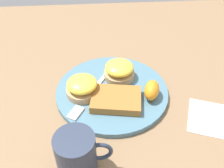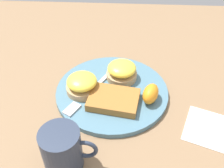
# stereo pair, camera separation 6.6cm
# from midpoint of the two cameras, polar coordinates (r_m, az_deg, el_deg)

# --- Properties ---
(ground_plane) EXTENTS (1.10, 1.10, 0.00)m
(ground_plane) POSITION_cam_midpoint_polar(r_m,az_deg,el_deg) (0.69, 2.77, -2.25)
(ground_plane) COLOR #846647
(plate) EXTENTS (0.29, 0.29, 0.01)m
(plate) POSITION_cam_midpoint_polar(r_m,az_deg,el_deg) (0.68, 2.78, -1.82)
(plate) COLOR slate
(plate) RESTS_ON ground_plane
(sandwich_benedict_left) EXTENTS (0.08, 0.08, 0.05)m
(sandwich_benedict_left) POSITION_cam_midpoint_polar(r_m,az_deg,el_deg) (0.70, 4.85, 2.71)
(sandwich_benedict_left) COLOR tan
(sandwich_benedict_left) RESTS_ON plate
(sandwich_benedict_right) EXTENTS (0.08, 0.08, 0.05)m
(sandwich_benedict_right) POSITION_cam_midpoint_polar(r_m,az_deg,el_deg) (0.66, -3.69, -0.15)
(sandwich_benedict_right) COLOR tan
(sandwich_benedict_right) RESTS_ON plate
(hashbrown_patty) EXTENTS (0.13, 0.10, 0.02)m
(hashbrown_patty) POSITION_cam_midpoint_polar(r_m,az_deg,el_deg) (0.64, 3.34, -3.56)
(hashbrown_patty) COLOR #9E662C
(hashbrown_patty) RESTS_ON plate
(orange_wedge) EXTENTS (0.05, 0.07, 0.04)m
(orange_wedge) POSITION_cam_midpoint_polar(r_m,az_deg,el_deg) (0.65, 11.32, -2.23)
(orange_wedge) COLOR orange
(orange_wedge) RESTS_ON plate
(fork) EXTENTS (0.12, 0.19, 0.00)m
(fork) POSITION_cam_midpoint_polar(r_m,az_deg,el_deg) (0.66, -2.17, -2.06)
(fork) COLOR silver
(fork) RESTS_ON plate
(cup) EXTENTS (0.11, 0.08, 0.10)m
(cup) POSITION_cam_midpoint_polar(r_m,az_deg,el_deg) (0.52, -7.02, -14.23)
(cup) COLOR #2D384C
(cup) RESTS_ON ground_plane
(napkin) EXTENTS (0.14, 0.14, 0.00)m
(napkin) POSITION_cam_midpoint_polar(r_m,az_deg,el_deg) (0.66, 23.37, -9.10)
(napkin) COLOR white
(napkin) RESTS_ON ground_plane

